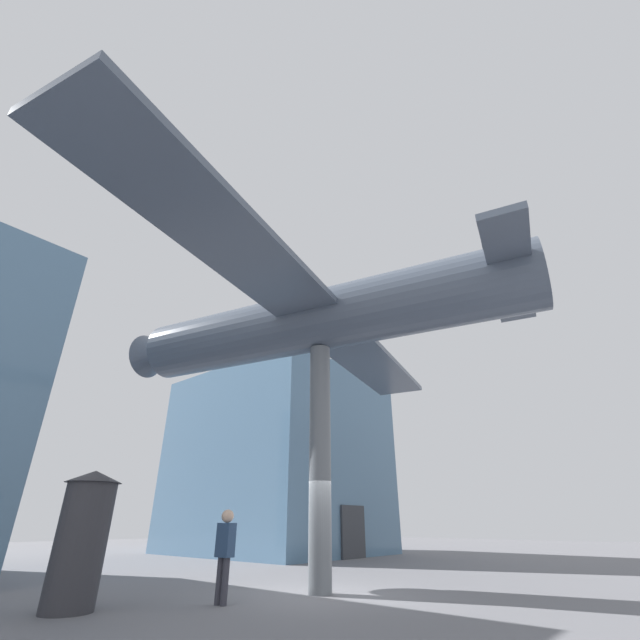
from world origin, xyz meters
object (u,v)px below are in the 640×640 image
at_px(suspended_airplane, 314,321).
at_px(info_kiosk, 82,536).
at_px(support_pylon_central, 320,457).
at_px(visitor_person, 225,548).

distance_m(suspended_airplane, info_kiosk, 7.81).
height_order(support_pylon_central, visitor_person, support_pylon_central).
xyz_separation_m(support_pylon_central, suspended_airplane, (-0.05, 0.18, 4.06)).
xyz_separation_m(support_pylon_central, visitor_person, (-2.44, 0.60, -2.06)).
relative_size(suspended_airplane, visitor_person, 9.64).
relative_size(support_pylon_central, visitor_person, 3.46).
xyz_separation_m(suspended_airplane, info_kiosk, (-4.79, 1.92, -5.87)).
xyz_separation_m(support_pylon_central, info_kiosk, (-4.84, 2.10, -1.81)).
bearing_deg(info_kiosk, suspended_airplane, -21.81).
bearing_deg(info_kiosk, visitor_person, -32.10).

